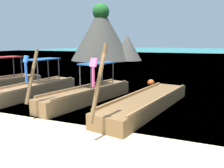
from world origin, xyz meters
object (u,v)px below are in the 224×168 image
(longtail_boat_yellow_ribbon, at_px, (35,89))
(mooring_buoy_near, at_px, (151,83))
(longtail_boat_pink_ribbon, at_px, (147,103))
(karst_rock, at_px, (104,35))
(longtail_boat_blue_ribbon, at_px, (88,94))

(longtail_boat_yellow_ribbon, bearing_deg, mooring_buoy_near, 43.94)
(longtail_boat_pink_ribbon, bearing_deg, karst_rock, 118.03)
(longtail_boat_blue_ribbon, height_order, karst_rock, karst_rock)
(longtail_boat_blue_ribbon, bearing_deg, karst_rock, 112.57)
(longtail_boat_blue_ribbon, relative_size, karst_rock, 0.55)
(longtail_boat_yellow_ribbon, distance_m, longtail_boat_blue_ribbon, 3.25)
(longtail_boat_pink_ribbon, xyz_separation_m, mooring_buoy_near, (-1.01, 5.23, -0.07))
(longtail_boat_pink_ribbon, relative_size, mooring_buoy_near, 16.40)
(longtail_boat_yellow_ribbon, xyz_separation_m, longtail_boat_blue_ribbon, (3.25, -0.13, 0.01))
(longtail_boat_blue_ribbon, relative_size, mooring_buoy_near, 13.99)
(longtail_boat_yellow_ribbon, relative_size, longtail_boat_pink_ribbon, 0.82)
(longtail_boat_pink_ribbon, relative_size, karst_rock, 0.65)
(longtail_boat_blue_ribbon, height_order, longtail_boat_pink_ribbon, longtail_boat_pink_ribbon)
(karst_rock, height_order, mooring_buoy_near, karst_rock)
(longtail_boat_yellow_ribbon, xyz_separation_m, longtail_boat_pink_ribbon, (6.16, -0.26, -0.07))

